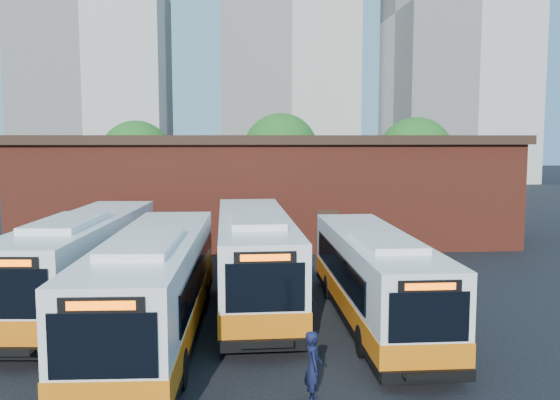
{
  "coord_description": "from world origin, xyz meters",
  "views": [
    {
      "loc": [
        -1.93,
        -17.25,
        6.3
      ],
      "look_at": [
        -0.25,
        5.0,
        3.92
      ],
      "focal_mm": 38.0,
      "sensor_mm": 36.0,
      "label": 1
    }
  ],
  "objects": [
    {
      "name": "ground",
      "position": [
        0.0,
        0.0,
        0.0
      ],
      "size": [
        220.0,
        220.0,
        0.0
      ],
      "primitive_type": "plane",
      "color": "black"
    },
    {
      "name": "bus_west",
      "position": [
        -7.61,
        4.95,
        1.59
      ],
      "size": [
        3.59,
        12.96,
        3.49
      ],
      "rotation": [
        0.0,
        0.0,
        -0.08
      ],
      "color": "white",
      "rests_on": "ground"
    },
    {
      "name": "bus_midwest",
      "position": [
        -4.44,
        0.69,
        1.58
      ],
      "size": [
        3.05,
        12.88,
        3.49
      ],
      "rotation": [
        0.0,
        0.0,
        -0.03
      ],
      "color": "white",
      "rests_on": "ground"
    },
    {
      "name": "bus_mideast",
      "position": [
        -1.24,
        5.1,
        1.6
      ],
      "size": [
        2.92,
        12.98,
        3.52
      ],
      "rotation": [
        0.0,
        0.0,
        0.02
      ],
      "color": "white",
      "rests_on": "ground"
    },
    {
      "name": "bus_east",
      "position": [
        2.76,
        2.13,
        1.45
      ],
      "size": [
        2.49,
        11.72,
        3.18
      ],
      "rotation": [
        0.0,
        0.0,
        0.0
      ],
      "color": "white",
      "rests_on": "ground"
    },
    {
      "name": "transit_worker",
      "position": [
        -0.12,
        -3.75,
        0.86
      ],
      "size": [
        0.42,
        0.64,
        1.73
      ],
      "primitive_type": "imported",
      "rotation": [
        0.0,
        0.0,
        1.56
      ],
      "color": "black",
      "rests_on": "ground"
    },
    {
      "name": "depot_building",
      "position": [
        0.0,
        20.0,
        3.26
      ],
      "size": [
        28.6,
        12.6,
        6.4
      ],
      "color": "maroon",
      "rests_on": "ground"
    },
    {
      "name": "tree_west",
      "position": [
        -10.0,
        32.0,
        4.64
      ],
      "size": [
        6.0,
        6.0,
        7.65
      ],
      "color": "#382314",
      "rests_on": "ground"
    },
    {
      "name": "tree_mid",
      "position": [
        2.0,
        34.0,
        5.08
      ],
      "size": [
        6.56,
        6.56,
        8.36
      ],
      "color": "#382314",
      "rests_on": "ground"
    },
    {
      "name": "tree_east",
      "position": [
        13.0,
        31.0,
        4.83
      ],
      "size": [
        6.24,
        6.24,
        7.96
      ],
      "color": "#382314",
      "rests_on": "ground"
    },
    {
      "name": "tower_right",
      "position": [
        30.0,
        68.0,
        24.34
      ],
      "size": [
        18.0,
        18.0,
        49.2
      ],
      "color": "#BBB5AC",
      "rests_on": "ground"
    }
  ]
}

